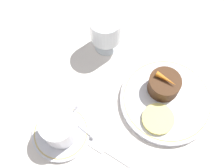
% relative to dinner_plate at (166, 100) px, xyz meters
% --- Properties ---
extents(ground_plane, '(3.00, 3.00, 0.00)m').
position_rel_dinner_plate_xyz_m(ground_plane, '(-0.04, 0.02, -0.01)').
color(ground_plane, white).
extents(dinner_plate, '(0.22, 0.22, 0.01)m').
position_rel_dinner_plate_xyz_m(dinner_plate, '(0.00, 0.00, 0.00)').
color(dinner_plate, white).
rests_on(dinner_plate, ground_plane).
extents(saucer, '(0.13, 0.13, 0.01)m').
position_rel_dinner_plate_xyz_m(saucer, '(-0.21, 0.15, -0.00)').
color(saucer, white).
rests_on(saucer, ground_plane).
extents(coffee_cup, '(0.10, 0.08, 0.07)m').
position_rel_dinner_plate_xyz_m(coffee_cup, '(-0.20, 0.15, 0.04)').
color(coffee_cup, white).
rests_on(coffee_cup, saucer).
extents(spoon, '(0.02, 0.11, 0.00)m').
position_rel_dinner_plate_xyz_m(spoon, '(-0.17, 0.15, 0.00)').
color(spoon, silver).
rests_on(spoon, saucer).
extents(wine_glass, '(0.08, 0.08, 0.11)m').
position_rel_dinner_plate_xyz_m(wine_glass, '(0.04, 0.21, 0.06)').
color(wine_glass, silver).
rests_on(wine_glass, ground_plane).
extents(fork, '(0.03, 0.20, 0.01)m').
position_rel_dinner_plate_xyz_m(fork, '(-0.18, 0.02, -0.01)').
color(fork, silver).
rests_on(fork, ground_plane).
extents(dessert_cake, '(0.08, 0.08, 0.04)m').
position_rel_dinner_plate_xyz_m(dessert_cake, '(0.02, 0.02, 0.03)').
color(dessert_cake, '#4C2D19').
rests_on(dessert_cake, dinner_plate).
extents(carrot_garnish, '(0.01, 0.05, 0.01)m').
position_rel_dinner_plate_xyz_m(carrot_garnish, '(0.02, 0.02, 0.05)').
color(carrot_garnish, orange).
rests_on(carrot_garnish, dessert_cake).
extents(pineapple_slice, '(0.07, 0.07, 0.01)m').
position_rel_dinner_plate_xyz_m(pineapple_slice, '(-0.06, -0.01, 0.01)').
color(pineapple_slice, '#EFE075').
rests_on(pineapple_slice, dinner_plate).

